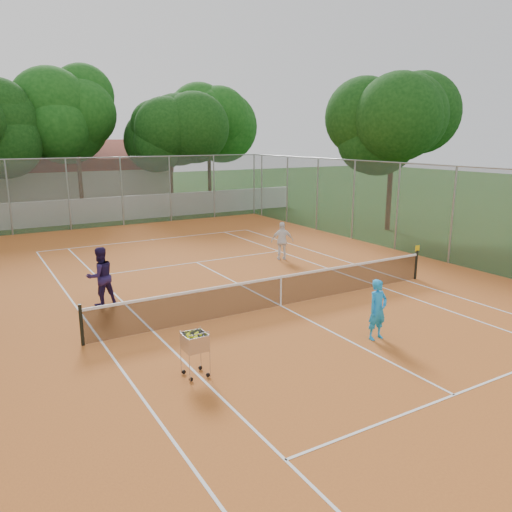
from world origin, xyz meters
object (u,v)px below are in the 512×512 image
player_near (378,310)px  tennis_net (281,291)px  player_far_left (100,276)px  ball_hopper (195,353)px  clubhouse (52,176)px  player_far_right (282,241)px

player_near → tennis_net: bearing=100.0°
tennis_net → player_far_left: size_ratio=6.49×
ball_hopper → player_far_left: bearing=88.5°
clubhouse → player_far_right: 24.62m
tennis_net → clubhouse: clubhouse is taller
player_far_left → player_far_right: size_ratio=1.13×
player_far_right → ball_hopper: bearing=71.6°
ball_hopper → clubhouse: bearing=79.3°
player_far_left → clubhouse: bearing=-107.9°
player_far_left → ball_hopper: bearing=83.5°
tennis_net → ball_hopper: size_ratio=11.01×
tennis_net → player_near: size_ratio=7.52×
tennis_net → player_far_left: (-4.72, 2.95, 0.43)m
player_far_right → player_far_left: bearing=39.2°
tennis_net → player_far_left: 5.59m
tennis_net → player_far_left: bearing=148.0°
player_near → player_far_right: bearing=70.7°
tennis_net → player_far_left: player_far_left is taller
tennis_net → player_far_right: bearing=56.1°
clubhouse → ball_hopper: bearing=-93.9°
tennis_net → ball_hopper: 5.12m
player_far_right → clubhouse: bearing=-52.4°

